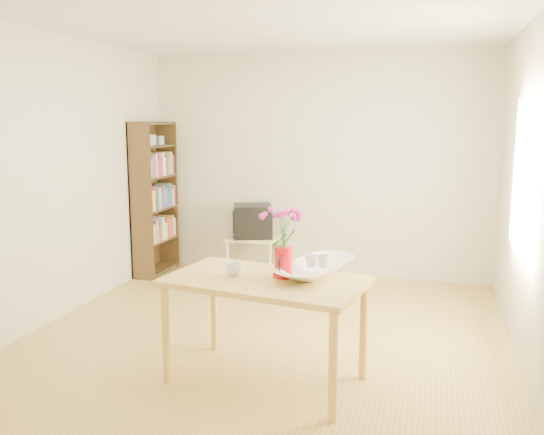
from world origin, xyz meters
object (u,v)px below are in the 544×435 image
(television, at_px, (253,220))
(table, at_px, (265,291))
(mug, at_px, (234,269))
(pitcher, at_px, (283,263))
(bowl, at_px, (317,239))

(television, bearing_deg, table, -90.59)
(table, relative_size, mug, 13.29)
(pitcher, distance_m, bowl, 0.29)
(table, height_order, bowl, bowl)
(pitcher, distance_m, television, 2.82)
(bowl, bearing_deg, mug, -160.95)
(television, bearing_deg, mug, -95.07)
(pitcher, xyz_separation_m, television, (-1.04, 2.61, -0.19))
(pitcher, distance_m, mug, 0.35)
(pitcher, height_order, mug, pitcher)
(table, xyz_separation_m, pitcher, (0.11, 0.07, 0.18))
(bowl, bearing_deg, table, -146.24)
(table, relative_size, television, 2.65)
(table, xyz_separation_m, mug, (-0.23, 0.02, 0.13))
(television, bearing_deg, bowl, -82.96)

